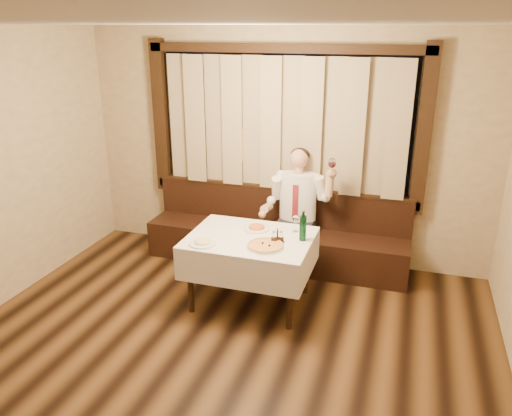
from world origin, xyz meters
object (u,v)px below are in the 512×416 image
(pasta_red, at_px, (257,226))
(cruet_caddy, at_px, (277,237))
(pasta_cream, at_px, (202,241))
(green_bottle, at_px, (303,228))
(pizza, at_px, (265,246))
(banquette, at_px, (276,238))
(dining_table, at_px, (250,246))
(seated_man, at_px, (297,202))

(pasta_red, height_order, cruet_caddy, cruet_caddy)
(pasta_cream, bearing_deg, pasta_red, 53.26)
(pasta_red, bearing_deg, green_bottle, -14.39)
(pizza, bearing_deg, banquette, 100.27)
(banquette, height_order, pizza, banquette)
(pizza, bearing_deg, cruet_caddy, 63.24)
(banquette, bearing_deg, pasta_cream, -106.33)
(dining_table, xyz_separation_m, pasta_red, (0.00, 0.21, 0.14))
(banquette, xyz_separation_m, cruet_caddy, (0.30, -1.06, 0.49))
(pasta_cream, bearing_deg, green_bottle, 23.21)
(banquette, relative_size, pasta_cream, 12.01)
(dining_table, xyz_separation_m, cruet_caddy, (0.30, -0.04, 0.15))
(pasta_cream, relative_size, seated_man, 0.18)
(dining_table, height_order, seated_man, seated_man)
(banquette, relative_size, pasta_red, 11.32)
(pizza, height_order, pasta_cream, pasta_cream)
(pizza, xyz_separation_m, pasta_cream, (-0.61, -0.12, 0.02))
(dining_table, height_order, green_bottle, green_bottle)
(pizza, relative_size, pasta_cream, 1.41)
(banquette, bearing_deg, green_bottle, -60.75)
(pizza, height_order, pasta_red, pasta_red)
(pasta_cream, relative_size, green_bottle, 0.83)
(green_bottle, distance_m, cruet_caddy, 0.27)
(pizza, xyz_separation_m, pasta_red, (-0.22, 0.41, 0.02))
(banquette, bearing_deg, dining_table, -90.00)
(pizza, bearing_deg, pasta_red, 117.99)
(seated_man, bearing_deg, cruet_caddy, -88.30)
(banquette, relative_size, pizza, 8.50)
(banquette, height_order, pasta_red, banquette)
(pasta_cream, distance_m, cruet_caddy, 0.75)
(green_bottle, height_order, seated_man, seated_man)
(green_bottle, bearing_deg, dining_table, -171.73)
(cruet_caddy, bearing_deg, dining_table, 156.24)
(dining_table, bearing_deg, seated_man, 73.75)
(pasta_cream, height_order, green_bottle, green_bottle)
(dining_table, bearing_deg, pasta_red, 89.14)
(pizza, bearing_deg, dining_table, 138.13)
(pizza, bearing_deg, seated_man, 87.45)
(banquette, xyz_separation_m, green_bottle, (0.53, -0.95, 0.58))
(pasta_cream, xyz_separation_m, cruet_caddy, (0.69, 0.28, 0.01))
(pasta_red, height_order, pasta_cream, pasta_red)
(green_bottle, bearing_deg, pasta_red, 165.61)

